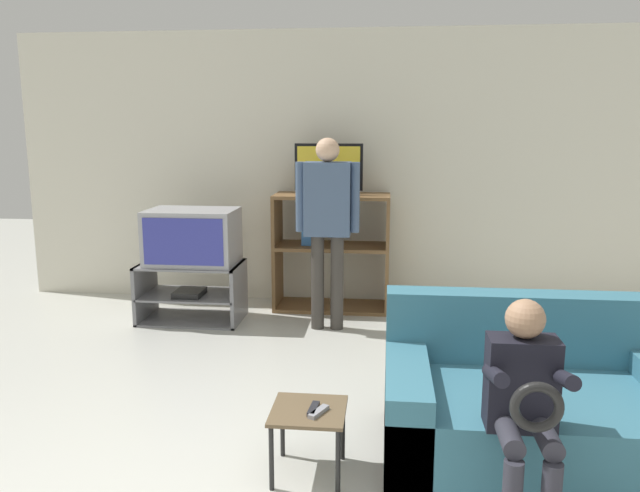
# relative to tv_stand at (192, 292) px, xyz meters

# --- Properties ---
(wall_back) EXTENTS (6.40, 0.06, 2.60)m
(wall_back) POSITION_rel_tv_stand_xyz_m (1.29, 0.80, 1.05)
(wall_back) COLOR silver
(wall_back) RESTS_ON ground_plane
(tv_stand) EXTENTS (0.89, 0.54, 0.52)m
(tv_stand) POSITION_rel_tv_stand_xyz_m (0.00, 0.00, 0.00)
(tv_stand) COLOR slate
(tv_stand) RESTS_ON ground_plane
(television_main) EXTENTS (0.77, 0.53, 0.48)m
(television_main) POSITION_rel_tv_stand_xyz_m (0.02, 0.02, 0.50)
(television_main) COLOR #9E9EA3
(television_main) RESTS_ON tv_stand
(media_shelf) EXTENTS (1.07, 0.47, 1.09)m
(media_shelf) POSITION_rel_tv_stand_xyz_m (1.21, 0.50, 0.30)
(media_shelf) COLOR brown
(media_shelf) RESTS_ON ground_plane
(television_flat) EXTENTS (0.62, 0.20, 0.46)m
(television_flat) POSITION_rel_tv_stand_xyz_m (1.18, 0.48, 1.05)
(television_flat) COLOR black
(television_flat) RESTS_ON media_shelf
(snack_table) EXTENTS (0.36, 0.36, 0.34)m
(snack_table) POSITION_rel_tv_stand_xyz_m (1.35, -2.39, 0.04)
(snack_table) COLOR brown
(snack_table) RESTS_ON ground_plane
(remote_control_black) EXTENTS (0.05, 0.15, 0.02)m
(remote_control_black) POSITION_rel_tv_stand_xyz_m (1.38, -2.41, 0.10)
(remote_control_black) COLOR #232328
(remote_control_black) RESTS_ON snack_table
(remote_control_white) EXTENTS (0.09, 0.15, 0.02)m
(remote_control_white) POSITION_rel_tv_stand_xyz_m (1.41, -2.44, 0.10)
(remote_control_white) COLOR gray
(remote_control_white) RESTS_ON snack_table
(couch) EXTENTS (1.52, 0.97, 0.80)m
(couch) POSITION_rel_tv_stand_xyz_m (2.48, -2.11, 0.01)
(couch) COLOR teal
(couch) RESTS_ON ground_plane
(person_standing_adult) EXTENTS (0.53, 0.20, 1.62)m
(person_standing_adult) POSITION_rel_tv_stand_xyz_m (1.22, -0.11, 0.73)
(person_standing_adult) COLOR #3D3833
(person_standing_adult) RESTS_ON ground_plane
(person_seated_child) EXTENTS (0.33, 0.43, 0.98)m
(person_seated_child) POSITION_rel_tv_stand_xyz_m (2.31, -2.66, 0.32)
(person_seated_child) COLOR #2D2D38
(person_seated_child) RESTS_ON ground_plane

